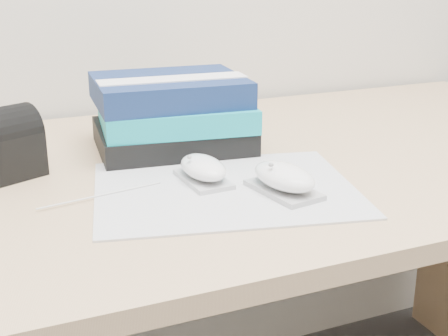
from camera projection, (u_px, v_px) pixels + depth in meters
name	position (u px, v px, depth m)	size (l,w,h in m)	color
desk	(226.00, 262.00, 1.22)	(1.60, 0.80, 0.73)	tan
mousepad	(225.00, 189.00, 0.94)	(0.39, 0.30, 0.00)	#9E9FA6
mouse_rear	(203.00, 169.00, 0.96)	(0.07, 0.11, 0.05)	#B0B0B3
mouse_front	(284.00, 179.00, 0.91)	(0.08, 0.13, 0.05)	#A09FA2
usb_cable	(101.00, 195.00, 0.91)	(0.00, 0.00, 0.19)	silver
book_stack	(172.00, 114.00, 1.12)	(0.29, 0.24, 0.13)	black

